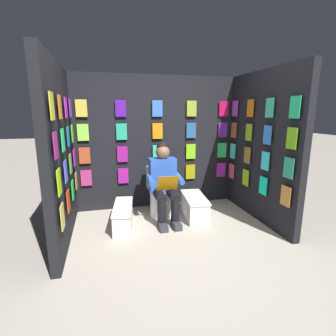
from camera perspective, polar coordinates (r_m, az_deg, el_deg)
name	(u,v)px	position (r m, az deg, el deg)	size (l,w,h in m)	color
ground_plane	(190,259)	(3.06, 4.99, -19.73)	(30.00, 30.00, 0.00)	#B2A899
display_wall_back	(157,143)	(4.39, -2.56, 5.67)	(2.82, 0.14, 2.22)	black
display_wall_left	(261,147)	(4.07, 20.20, 4.39)	(0.14, 1.78, 2.22)	black
display_wall_right	(60,155)	(3.41, -23.03, 2.73)	(0.14, 1.78, 2.22)	black
toilet	(161,195)	(4.11, -1.58, -6.01)	(0.41, 0.55, 0.77)	white
person_reading	(164,182)	(3.82, -0.86, -3.17)	(0.52, 0.68, 1.19)	blue
comic_longbox_near	(194,206)	(4.08, 5.94, -8.56)	(0.40, 0.78, 0.34)	white
comic_longbox_far	(123,216)	(3.79, -10.01, -10.54)	(0.36, 0.82, 0.32)	white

